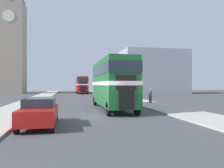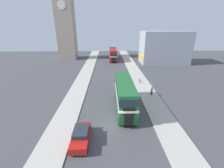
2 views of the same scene
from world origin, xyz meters
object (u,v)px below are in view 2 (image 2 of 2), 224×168
(car_parked_near, at_px, (81,136))
(bicycle_on_pavement, at_px, (140,81))
(church_tower, at_px, (65,15))
(double_decker_bus, at_px, (125,93))
(pedestrian_walking, at_px, (152,90))
(bus_distant, at_px, (113,54))

(car_parked_near, distance_m, bicycle_on_pavement, 20.65)
(church_tower, bearing_deg, car_parked_near, -75.05)
(car_parked_near, xyz_separation_m, church_tower, (-12.06, 45.16, 14.82))
(car_parked_near, xyz_separation_m, bicycle_on_pavement, (10.14, 17.99, -0.31))
(double_decker_bus, relative_size, car_parked_near, 2.26)
(pedestrian_walking, bearing_deg, car_parked_near, -133.83)
(bus_distant, distance_m, bicycle_on_pavement, 24.41)
(double_decker_bus, distance_m, car_parked_near, 9.05)
(car_parked_near, height_order, pedestrian_walking, pedestrian_walking)
(car_parked_near, height_order, church_tower, church_tower)
(double_decker_bus, distance_m, church_tower, 44.01)
(pedestrian_walking, height_order, bicycle_on_pavement, pedestrian_walking)
(double_decker_bus, distance_m, bicycle_on_pavement, 12.17)
(bicycle_on_pavement, bearing_deg, car_parked_near, -119.40)
(pedestrian_walking, bearing_deg, double_decker_bus, -140.74)
(car_parked_near, distance_m, pedestrian_walking, 15.83)
(pedestrian_walking, bearing_deg, church_tower, 124.30)
(double_decker_bus, height_order, bicycle_on_pavement, double_decker_bus)
(pedestrian_walking, xyz_separation_m, bicycle_on_pavement, (-0.82, 6.57, -0.56))
(double_decker_bus, xyz_separation_m, car_parked_near, (-5.49, -6.95, -1.82))
(car_parked_near, bearing_deg, pedestrian_walking, 46.17)
(bicycle_on_pavement, bearing_deg, pedestrian_walking, -82.86)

